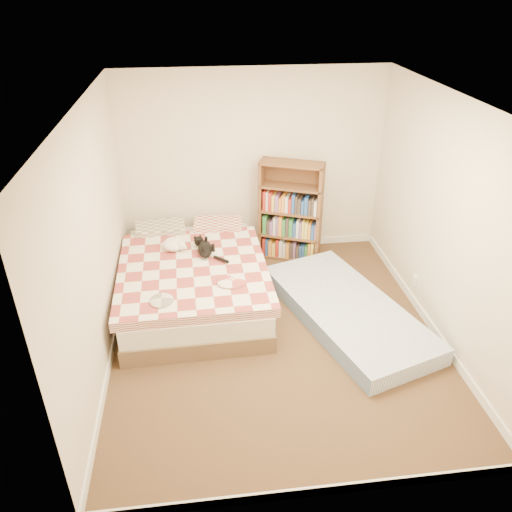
{
  "coord_description": "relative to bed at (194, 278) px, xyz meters",
  "views": [
    {
      "loc": [
        -0.75,
        -4.32,
        3.48
      ],
      "look_at": [
        -0.17,
        0.3,
        0.83
      ],
      "focal_mm": 35.0,
      "sensor_mm": 36.0,
      "label": 1
    }
  ],
  "objects": [
    {
      "name": "room",
      "position": [
        0.87,
        -0.82,
        0.92
      ],
      "size": [
        3.51,
        4.01,
        2.51
      ],
      "color": "#47371E",
      "rests_on": "ground"
    },
    {
      "name": "bed",
      "position": [
        0.0,
        0.0,
        0.0
      ],
      "size": [
        1.74,
        2.34,
        0.61
      ],
      "rotation": [
        0.0,
        0.0,
        0.03
      ],
      "color": "brown",
      "rests_on": "room"
    },
    {
      "name": "bookshelf",
      "position": [
        1.33,
        0.87,
        0.24
      ],
      "size": [
        0.93,
        0.58,
        1.38
      ],
      "rotation": [
        0.0,
        0.0,
        -0.39
      ],
      "color": "#5A301E",
      "rests_on": "room"
    },
    {
      "name": "floor_mattress",
      "position": [
        1.73,
        -0.65,
        -0.18
      ],
      "size": [
        1.68,
        2.47,
        0.2
      ],
      "primitive_type": "cube",
      "rotation": [
        0.0,
        0.0,
        0.32
      ],
      "color": "#6A85B2",
      "rests_on": "room"
    },
    {
      "name": "black_cat",
      "position": [
        0.16,
        0.12,
        0.34
      ],
      "size": [
        0.29,
        0.65,
        0.14
      ],
      "rotation": [
        0.0,
        0.0,
        0.34
      ],
      "color": "black",
      "rests_on": "bed"
    },
    {
      "name": "white_dog",
      "position": [
        -0.21,
        0.24,
        0.34
      ],
      "size": [
        0.3,
        0.33,
        0.14
      ],
      "rotation": [
        0.0,
        0.0,
        0.18
      ],
      "color": "white",
      "rests_on": "bed"
    }
  ]
}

